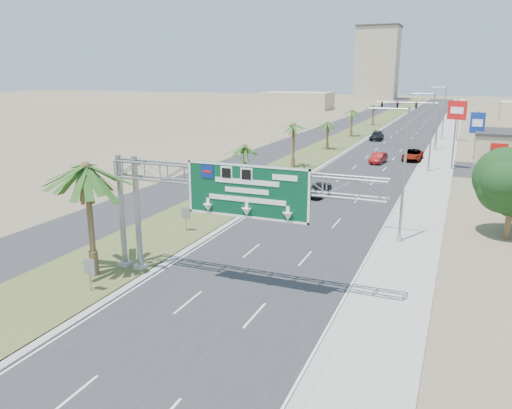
{
  "coord_description": "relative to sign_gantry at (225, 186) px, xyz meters",
  "views": [
    {
      "loc": [
        11.12,
        -14.92,
        12.22
      ],
      "look_at": [
        -0.58,
        13.42,
        4.2
      ],
      "focal_mm": 35.0,
      "sensor_mm": 36.0,
      "label": 1
    }
  ],
  "objects": [
    {
      "name": "sign_gantry",
      "position": [
        0.0,
        0.0,
        0.0
      ],
      "size": [
        16.75,
        1.24,
        7.5
      ],
      "color": "gray",
      "rests_on": "ground"
    },
    {
      "name": "car_mid_lane",
      "position": [
        1.53,
        46.35,
        -5.32
      ],
      "size": [
        2.05,
        4.61,
        1.47
      ],
      "primitive_type": "imported",
      "rotation": [
        0.0,
        0.0,
        -0.11
      ],
      "color": "#6B090A",
      "rests_on": "ground"
    },
    {
      "name": "road",
      "position": [
        1.06,
        100.07,
        -6.05
      ],
      "size": [
        12.0,
        300.0,
        0.02
      ],
      "primitive_type": "cube",
      "color": "#28282B",
      "rests_on": "ground"
    },
    {
      "name": "tower_distant",
      "position": [
        -30.94,
        240.07,
        11.44
      ],
      "size": [
        20.0,
        16.0,
        35.0
      ],
      "primitive_type": "cube",
      "color": "tan",
      "rests_on": "ground"
    },
    {
      "name": "median_grass",
      "position": [
        -8.94,
        100.07,
        -6.0
      ],
      "size": [
        7.0,
        300.0,
        0.12
      ],
      "primitive_type": "cube",
      "color": "#485F2A",
      "rests_on": "ground"
    },
    {
      "name": "palm_row_e",
      "position": [
        -8.44,
        75.07,
        -0.97
      ],
      "size": [
        3.99,
        3.99,
        6.15
      ],
      "color": "brown",
      "rests_on": "ground"
    },
    {
      "name": "median_signback_b",
      "position": [
        -7.44,
        8.07,
        -4.61
      ],
      "size": [
        0.75,
        0.08,
        2.08
      ],
      "color": "gray",
      "rests_on": "ground"
    },
    {
      "name": "pole_sign_red_near",
      "position": [
        11.27,
        45.08,
        1.15
      ],
      "size": [
        2.32,
        1.23,
        9.15
      ],
      "color": "gray",
      "rests_on": "ground"
    },
    {
      "name": "building_distant_left",
      "position": [
        -43.94,
        150.07,
        -3.06
      ],
      "size": [
        24.0,
        14.0,
        6.0
      ],
      "primitive_type": "cube",
      "color": "tan",
      "rests_on": "ground"
    },
    {
      "name": "sidewalk_right",
      "position": [
        9.56,
        100.07,
        -6.01
      ],
      "size": [
        4.0,
        300.0,
        0.1
      ],
      "primitive_type": "cube",
      "color": "#9E9B93",
      "rests_on": "ground"
    },
    {
      "name": "streetlight_far",
      "position": [
        8.36,
        78.07,
        -1.36
      ],
      "size": [
        3.27,
        0.44,
        10.0
      ],
      "color": "gray",
      "rests_on": "ground"
    },
    {
      "name": "streetlight_near",
      "position": [
        8.36,
        12.07,
        -1.36
      ],
      "size": [
        3.27,
        0.44,
        10.0
      ],
      "color": "gray",
      "rests_on": "ground"
    },
    {
      "name": "pole_sign_blue",
      "position": [
        14.06,
        54.33,
        -0.87
      ],
      "size": [
        2.02,
        0.69,
        7.14
      ],
      "color": "gray",
      "rests_on": "ground"
    },
    {
      "name": "ground",
      "position": [
        1.06,
        -9.93,
        -6.06
      ],
      "size": [
        600.0,
        600.0,
        0.0
      ],
      "primitive_type": "plane",
      "color": "#8C7A59",
      "rests_on": "ground"
    },
    {
      "name": "palm_row_f",
      "position": [
        -8.44,
        100.07,
        -1.35
      ],
      "size": [
        3.99,
        3.99,
        5.75
      ],
      "color": "brown",
      "rests_on": "ground"
    },
    {
      "name": "pole_sign_red_far",
      "position": [
        11.25,
        76.12,
        -0.09
      ],
      "size": [
        2.16,
        1.09,
        7.6
      ],
      "color": "gray",
      "rests_on": "ground"
    },
    {
      "name": "palm_row_c",
      "position": [
        -8.44,
        38.07,
        -0.39
      ],
      "size": [
        3.99,
        3.99,
        6.75
      ],
      "color": "brown",
      "rests_on": "ground"
    },
    {
      "name": "palm_row_b",
      "position": [
        -8.44,
        22.07,
        -1.16
      ],
      "size": [
        3.99,
        3.99,
        5.95
      ],
      "color": "brown",
      "rests_on": "ground"
    },
    {
      "name": "palm_row_d",
      "position": [
        -8.44,
        56.07,
        -1.64
      ],
      "size": [
        3.99,
        3.99,
        5.45
      ],
      "color": "brown",
      "rests_on": "ground"
    },
    {
      "name": "median_signback_a",
      "position": [
        -6.74,
        -3.93,
        -4.61
      ],
      "size": [
        0.75,
        0.08,
        2.08
      ],
      "color": "gray",
      "rests_on": "ground"
    },
    {
      "name": "car_right_lane",
      "position": [
        5.78,
        50.64,
        -5.27
      ],
      "size": [
        2.72,
        5.73,
        1.58
      ],
      "primitive_type": "imported",
      "rotation": [
        0.0,
        0.0,
        -0.02
      ],
      "color": "gray",
      "rests_on": "ground"
    },
    {
      "name": "palm_near",
      "position": [
        -8.14,
        -1.93,
        0.87
      ],
      "size": [
        5.7,
        5.7,
        8.35
      ],
      "color": "brown",
      "rests_on": "ground"
    },
    {
      "name": "streetlight_mid",
      "position": [
        8.36,
        42.07,
        -1.36
      ],
      "size": [
        3.27,
        0.44,
        10.0
      ],
      "color": "gray",
      "rests_on": "ground"
    },
    {
      "name": "car_left_lane",
      "position": [
        -0.94,
        23.79,
        -5.34
      ],
      "size": [
        2.16,
        4.4,
        1.44
      ],
      "primitive_type": "imported",
      "rotation": [
        0.0,
        0.0,
        -0.11
      ],
      "color": "black",
      "rests_on": "ground"
    },
    {
      "name": "opposing_road",
      "position": [
        -15.94,
        100.07,
        -6.05
      ],
      "size": [
        8.0,
        300.0,
        0.02
      ],
      "primitive_type": "cube",
      "color": "#28282B",
      "rests_on": "ground"
    },
    {
      "name": "car_far",
      "position": [
        -2.89,
        72.19,
        -5.25
      ],
      "size": [
        2.44,
        5.63,
        1.61
      ],
      "primitive_type": "imported",
      "rotation": [
        0.0,
        0.0,
        0.03
      ],
      "color": "black",
      "rests_on": "ground"
    },
    {
      "name": "signal_mast",
      "position": [
        6.23,
        62.05,
        -1.21
      ],
      "size": [
        10.28,
        0.71,
        8.0
      ],
      "color": "gray",
      "rests_on": "ground"
    }
  ]
}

